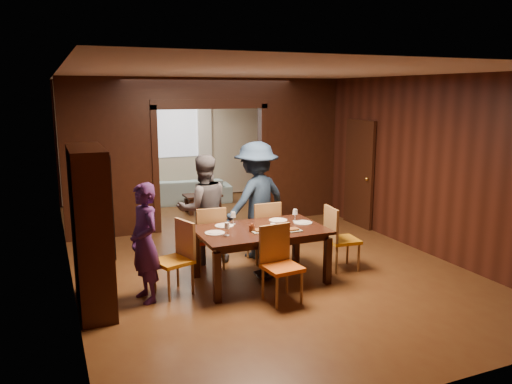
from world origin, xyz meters
name	(u,v)px	position (x,y,z in m)	size (l,w,h in m)	color
floor	(241,248)	(0.00, 0.00, 0.00)	(9.00, 9.00, 0.00)	#573018
ceiling	(240,75)	(0.00, 0.00, 2.90)	(5.50, 9.00, 0.02)	silver
room_walls	(206,149)	(0.00, 1.89, 1.51)	(5.52, 9.01, 2.90)	black
person_purple	(145,243)	(-1.90, -1.53, 0.77)	(0.56, 0.37, 1.53)	#3E1C52
person_grey	(203,209)	(-0.78, -0.40, 0.85)	(0.83, 0.64, 1.70)	#4E4D54
person_navy	(256,200)	(0.09, -0.46, 0.93)	(1.21, 0.69, 1.87)	#1B2C44
sofa	(189,191)	(0.15, 3.85, 0.29)	(2.00, 0.78, 0.58)	#95BBC3
serving_bowl	(265,225)	(-0.19, -1.43, 0.80)	(0.31, 0.31, 0.08)	black
dining_table	(261,255)	(-0.28, -1.48, 0.38)	(1.78, 1.10, 0.76)	black
coffee_table	(203,203)	(0.17, 2.78, 0.20)	(0.80, 0.50, 0.40)	black
chair_left	(173,259)	(-1.53, -1.47, 0.48)	(0.44, 0.44, 0.97)	orange
chair_right	(343,238)	(1.04, -1.53, 0.48)	(0.44, 0.44, 0.97)	orange
chair_far_l	(209,237)	(-0.79, -0.70, 0.48)	(0.44, 0.44, 0.97)	red
chair_far_r	(263,231)	(0.09, -0.70, 0.48)	(0.44, 0.44, 0.97)	#DB5C14
chair_near	(282,265)	(-0.32, -2.25, 0.48)	(0.44, 0.44, 0.97)	#C85712
hutch	(91,230)	(-2.53, -1.50, 1.00)	(0.40, 1.20, 2.00)	black
door_right	(359,173)	(2.70, 0.50, 1.05)	(0.06, 0.90, 2.10)	black
window_far	(175,130)	(0.00, 4.44, 1.70)	(1.20, 0.03, 1.30)	silver
curtain_left	(145,150)	(-0.75, 4.40, 1.25)	(0.35, 0.06, 2.40)	white
curtain_right	(205,148)	(0.75, 4.40, 1.25)	(0.35, 0.06, 2.40)	white
plate_left	(215,233)	(-0.94, -1.45, 0.77)	(0.27, 0.27, 0.01)	silver
plate_far_l	(224,226)	(-0.70, -1.15, 0.77)	(0.27, 0.27, 0.01)	white
plate_far_r	(278,220)	(0.14, -1.17, 0.77)	(0.27, 0.27, 0.01)	white
plate_right	(303,223)	(0.41, -1.44, 0.77)	(0.27, 0.27, 0.01)	silver
plate_near	(273,235)	(-0.25, -1.84, 0.77)	(0.27, 0.27, 0.01)	silver
platter_a	(262,230)	(-0.32, -1.62, 0.78)	(0.30, 0.20, 0.04)	gray
platter_b	(290,230)	(0.04, -1.75, 0.78)	(0.30, 0.20, 0.04)	gray
wineglass_left	(227,229)	(-0.83, -1.62, 0.85)	(0.08, 0.08, 0.18)	silver
wineglass_far	(233,218)	(-0.55, -1.10, 0.85)	(0.08, 0.08, 0.18)	silver
wineglass_right	(295,215)	(0.35, -1.30, 0.85)	(0.08, 0.08, 0.18)	white
tumbler	(273,228)	(-0.22, -1.77, 0.83)	(0.07, 0.07, 0.14)	silver
condiment_jar	(252,228)	(-0.45, -1.56, 0.82)	(0.08, 0.08, 0.11)	#532513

